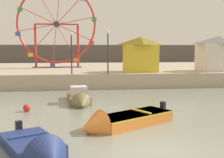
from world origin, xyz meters
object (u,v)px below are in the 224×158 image
object	(u,v)px
motorboat_orange_hull	(119,121)
promenade_lamp_far	(71,47)
carnival_booth_white_ticket	(219,53)
carnival_booth_yellow_awning	(140,54)
motorboat_navy_blue	(38,151)
mooring_buoy_orange	(27,108)
ferris_wheel_red_frame	(57,26)
promenade_lamp_near	(108,46)
motorboat_olive_wood	(79,98)

from	to	relation	value
motorboat_orange_hull	promenade_lamp_far	bearing A→B (deg)	-110.85
carnival_booth_white_ticket	carnival_booth_yellow_awning	distance (m)	8.30
motorboat_navy_blue	mooring_buoy_orange	size ratio (longest dim) A/B	8.81
ferris_wheel_red_frame	carnival_booth_yellow_awning	xyz separation A→B (m)	(8.66, -7.40, -3.20)
carnival_booth_white_ticket	carnival_booth_yellow_awning	bearing A→B (deg)	176.33
carnival_booth_white_ticket	promenade_lamp_far	xyz separation A→B (m)	(-15.01, -2.04, 0.61)
carnival_booth_yellow_awning	mooring_buoy_orange	size ratio (longest dim) A/B	8.37
motorboat_orange_hull	ferris_wheel_red_frame	xyz separation A→B (m)	(-4.40, 22.35, 6.05)
motorboat_orange_hull	promenade_lamp_near	xyz separation A→B (m)	(0.84, 13.19, 3.63)
motorboat_orange_hull	mooring_buoy_orange	size ratio (longest dim) A/B	11.39
ferris_wheel_red_frame	carnival_booth_yellow_awning	bearing A→B (deg)	-40.50
promenade_lamp_far	motorboat_orange_hull	bearing A→B (deg)	-79.40
motorboat_olive_wood	promenade_lamp_near	distance (m)	8.39
carnival_booth_white_ticket	promenade_lamp_far	distance (m)	15.16
motorboat_navy_blue	carnival_booth_white_ticket	world-z (taller)	carnival_booth_white_ticket
ferris_wheel_red_frame	promenade_lamp_far	distance (m)	9.77
motorboat_orange_hull	mooring_buoy_orange	distance (m)	6.28
carnival_booth_white_ticket	motorboat_orange_hull	bearing A→B (deg)	-134.71
ferris_wheel_red_frame	motorboat_orange_hull	bearing A→B (deg)	-78.86
motorboat_olive_wood	carnival_booth_white_ticket	xyz separation A→B (m)	(14.38, 9.08, 2.88)
promenade_lamp_far	carnival_booth_yellow_awning	bearing A→B (deg)	15.32
motorboat_olive_wood	motorboat_navy_blue	bearing A→B (deg)	-13.67
carnival_booth_yellow_awning	promenade_lamp_far	world-z (taller)	promenade_lamp_far
carnival_booth_yellow_awning	mooring_buoy_orange	world-z (taller)	carnival_booth_yellow_awning
motorboat_olive_wood	carnival_booth_white_ticket	size ratio (longest dim) A/B	1.05
promenade_lamp_far	carnival_booth_white_ticket	bearing A→B (deg)	7.75
motorboat_olive_wood	carnival_booth_yellow_awning	size ratio (longest dim) A/B	1.32
motorboat_navy_blue	promenade_lamp_far	world-z (taller)	promenade_lamp_far
carnival_booth_yellow_awning	ferris_wheel_red_frame	bearing A→B (deg)	142.28
promenade_lamp_near	promenade_lamp_far	world-z (taller)	promenade_lamp_near
motorboat_navy_blue	carnival_booth_white_ticket	bearing A→B (deg)	112.41
promenade_lamp_near	motorboat_navy_blue	bearing A→B (deg)	-103.87
motorboat_navy_blue	carnival_booth_white_ticket	size ratio (longest dim) A/B	0.84
carnival_booth_white_ticket	motorboat_navy_blue	bearing A→B (deg)	-135.63
motorboat_navy_blue	promenade_lamp_near	xyz separation A→B (m)	(4.07, 16.49, 3.68)
motorboat_navy_blue	motorboat_orange_hull	world-z (taller)	motorboat_orange_hull
carnival_booth_white_ticket	mooring_buoy_orange	world-z (taller)	carnival_booth_white_ticket
carnival_booth_white_ticket	promenade_lamp_near	bearing A→B (deg)	-175.53
promenade_lamp_near	motorboat_olive_wood	bearing A→B (deg)	-110.53
mooring_buoy_orange	motorboat_navy_blue	bearing A→B (deg)	-77.33
motorboat_navy_blue	motorboat_orange_hull	xyz separation A→B (m)	(3.23, 3.30, 0.05)
carnival_booth_white_ticket	mooring_buoy_orange	size ratio (longest dim) A/B	10.55
motorboat_olive_wood	carnival_booth_yellow_awning	bearing A→B (deg)	140.46
promenade_lamp_near	promenade_lamp_far	bearing A→B (deg)	-178.76
motorboat_navy_blue	promenade_lamp_far	distance (m)	16.82
mooring_buoy_orange	promenade_lamp_near	bearing A→B (deg)	58.27
carnival_booth_white_ticket	carnival_booth_yellow_awning	xyz separation A→B (m)	(-8.30, -0.20, -0.07)
carnival_booth_white_ticket	promenade_lamp_near	size ratio (longest dim) A/B	1.19
motorboat_olive_wood	promenade_lamp_near	size ratio (longest dim) A/B	1.25
carnival_booth_white_ticket	ferris_wheel_red_frame	bearing A→B (deg)	151.94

